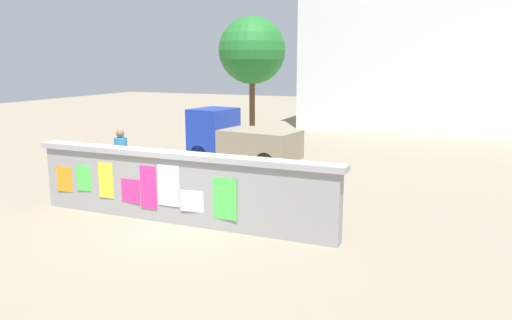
% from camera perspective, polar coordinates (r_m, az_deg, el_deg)
% --- Properties ---
extents(ground, '(60.00, 60.00, 0.00)m').
position_cam_1_polar(ground, '(17.97, 4.85, 0.29)').
color(ground, gray).
extents(poster_wall, '(7.18, 0.42, 1.53)m').
position_cam_1_polar(poster_wall, '(10.69, -8.84, -3.03)').
color(poster_wall, gray).
rests_on(poster_wall, ground).
extents(auto_rickshaw_truck, '(3.77, 1.96, 1.85)m').
position_cam_1_polar(auto_rickshaw_truck, '(16.29, -2.01, 2.40)').
color(auto_rickshaw_truck, black).
rests_on(auto_rickshaw_truck, ground).
extents(motorcycle, '(1.90, 0.56, 0.87)m').
position_cam_1_polar(motorcycle, '(12.72, -2.12, -2.12)').
color(motorcycle, black).
rests_on(motorcycle, ground).
extents(bicycle_near, '(1.68, 0.53, 0.95)m').
position_cam_1_polar(bicycle_near, '(11.16, 3.85, -4.57)').
color(bicycle_near, black).
rests_on(bicycle_near, ground).
extents(person_walking, '(0.42, 0.42, 1.62)m').
position_cam_1_polar(person_walking, '(13.85, -15.16, 0.80)').
color(person_walking, yellow).
rests_on(person_walking, ground).
extents(tree_roadside, '(2.86, 2.86, 5.28)m').
position_cam_1_polar(tree_roadside, '(21.80, -0.45, 12.37)').
color(tree_roadside, brown).
rests_on(tree_roadside, ground).
extents(building_background, '(13.39, 6.30, 8.05)m').
position_cam_1_polar(building_background, '(27.31, 20.27, 11.90)').
color(building_background, silver).
rests_on(building_background, ground).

